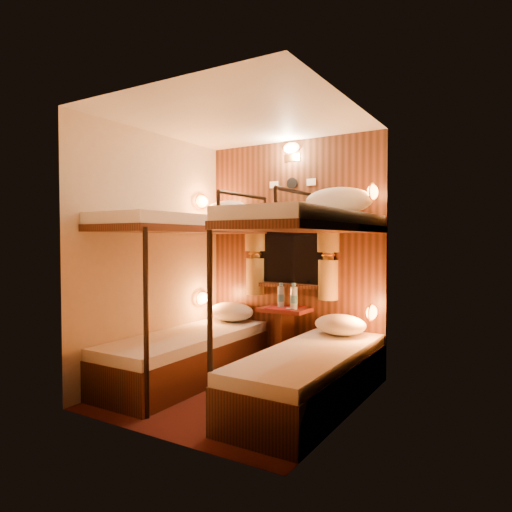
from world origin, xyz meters
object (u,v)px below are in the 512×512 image
Objects in this scene: table at (285,330)px; bottle_left at (281,297)px; bunk_right at (311,337)px; bunk_left at (187,322)px; bottle_right at (294,298)px.

bottle_left reaches higher than table.
bunk_left is at bearing 180.00° from bunk_right.
bunk_left is 7.15× the size of bottle_right.
bunk_left is 1.00× the size of bunk_right.
bunk_left is 1.09m from bottle_right.
table is at bearing -22.79° from bottle_left.
bottle_left is at bearing 131.19° from bunk_right.
bunk_right is at bearing -54.90° from bottle_right.
bottle_right is at bearing 44.05° from bunk_left.
bottle_right is (0.12, -0.03, 0.35)m from table.
bunk_right is 7.48× the size of bottle_left.
bottle_right is (-0.52, 0.75, 0.21)m from bunk_right.
bunk_left and bunk_right have the same top height.
bottle_right reaches higher than bottle_left.
bunk_left reaches higher than bottle_left.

